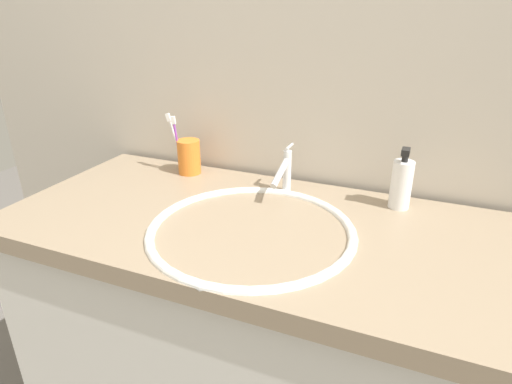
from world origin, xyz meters
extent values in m
cube|color=beige|center=(0.00, 0.34, 1.20)|extent=(2.50, 0.04, 2.40)
cube|color=silver|center=(0.00, 0.00, 0.39)|extent=(1.24, 0.57, 0.78)
cube|color=gray|center=(0.00, 0.00, 0.81)|extent=(1.30, 0.60, 0.05)
ellipsoid|color=white|center=(0.01, -0.05, 0.78)|extent=(0.44, 0.44, 0.10)
torus|color=white|center=(0.01, -0.05, 0.83)|extent=(0.50, 0.50, 0.02)
cylinder|color=#595B60|center=(0.01, -0.05, 0.73)|extent=(0.03, 0.03, 0.01)
cylinder|color=silver|center=(0.01, 0.21, 0.89)|extent=(0.02, 0.02, 0.12)
cylinder|color=silver|center=(0.01, 0.15, 0.91)|extent=(0.02, 0.12, 0.06)
cylinder|color=silver|center=(0.01, 0.22, 0.96)|extent=(0.01, 0.05, 0.01)
cylinder|color=orange|center=(-0.32, 0.23, 0.88)|extent=(0.07, 0.07, 0.11)
cylinder|color=purple|center=(-0.35, 0.22, 0.92)|extent=(0.03, 0.01, 0.17)
cube|color=white|center=(-0.36, 0.21, 1.00)|extent=(0.02, 0.01, 0.03)
cylinder|color=white|center=(-0.36, 0.23, 0.92)|extent=(0.05, 0.02, 0.17)
cube|color=white|center=(-0.39, 0.22, 1.01)|extent=(0.02, 0.01, 0.03)
cylinder|color=white|center=(0.32, 0.22, 0.89)|extent=(0.05, 0.05, 0.13)
cylinder|color=black|center=(0.32, 0.22, 0.97)|extent=(0.02, 0.02, 0.02)
cube|color=black|center=(0.32, 0.21, 0.99)|extent=(0.02, 0.04, 0.02)
camera|label=1|loc=(0.37, -0.89, 1.33)|focal=30.28mm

